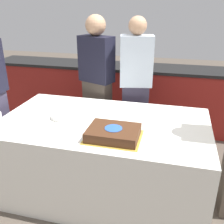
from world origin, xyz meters
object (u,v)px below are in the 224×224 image
object	(u,v)px
cake	(113,133)
plate_stack	(63,116)
person_standing_back	(97,84)
person_cutting_cake	(135,88)

from	to	relation	value
cake	plate_stack	distance (m)	0.62
person_standing_back	person_cutting_cake	bearing A→B (deg)	-158.82
cake	person_standing_back	bearing A→B (deg)	113.88
plate_stack	person_standing_back	distance (m)	0.80
cake	person_standing_back	xyz separation A→B (m)	(-0.47, 1.06, 0.06)
plate_stack	cake	bearing A→B (deg)	-25.28
person_cutting_cake	person_standing_back	world-z (taller)	person_standing_back
cake	person_standing_back	world-z (taller)	person_standing_back
cake	person_cutting_cake	distance (m)	1.06
person_cutting_cake	person_standing_back	xyz separation A→B (m)	(-0.47, 0.00, 0.01)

